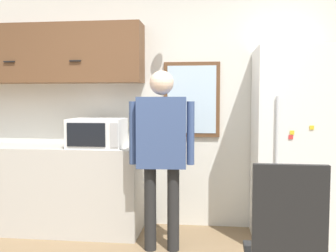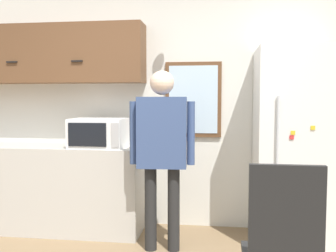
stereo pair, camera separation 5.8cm
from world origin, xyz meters
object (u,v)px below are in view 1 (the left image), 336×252
at_px(chair, 285,246).
at_px(person, 162,142).
at_px(microwave, 97,133).
at_px(refrigerator, 290,146).

bearing_deg(chair, person, -53.54).
height_order(microwave, chair, microwave).
distance_m(person, chair, 1.55).
height_order(microwave, refrigerator, refrigerator).
bearing_deg(refrigerator, microwave, -179.04).
relative_size(person, chair, 1.58).
xyz_separation_m(microwave, chair, (1.57, -1.55, -0.49)).
xyz_separation_m(person, refrigerator, (1.21, 0.37, -0.06)).
xyz_separation_m(microwave, person, (0.70, -0.34, -0.04)).
xyz_separation_m(microwave, refrigerator, (1.91, 0.03, -0.11)).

